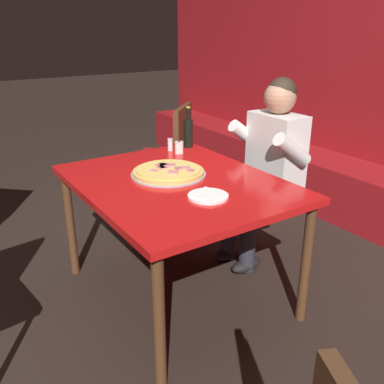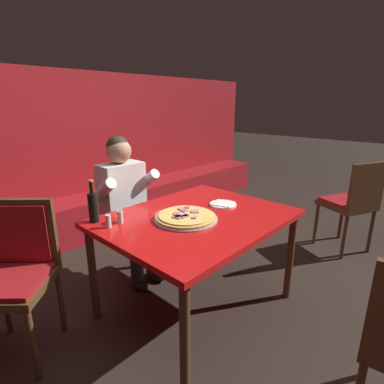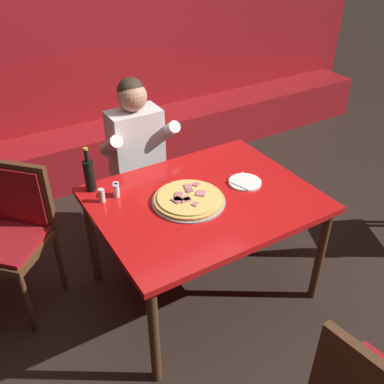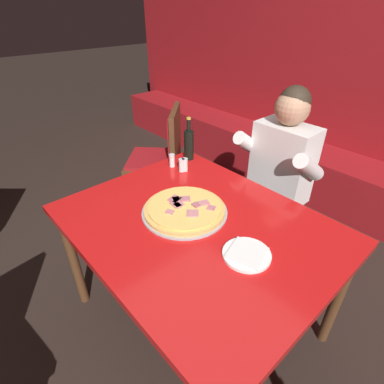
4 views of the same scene
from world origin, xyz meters
name	(u,v)px [view 2 (image 2 of 4)]	position (x,y,z in m)	size (l,w,h in m)	color
ground_plane	(196,306)	(0.00, 0.00, 0.00)	(24.00, 24.00, 0.00)	black
booth_wall_panel	(59,155)	(0.00, 2.18, 0.95)	(6.80, 0.16, 1.90)	maroon
booth_bench	(79,219)	(0.00, 1.86, 0.23)	(6.46, 0.48, 0.46)	maroon
main_dining_table	(197,225)	(0.00, 0.00, 0.69)	(1.32, 1.04, 0.76)	#4C2D19
pizza	(186,217)	(-0.11, 0.01, 0.78)	(0.44, 0.44, 0.05)	#9E9EA3
plate_white_paper	(223,204)	(0.31, 0.00, 0.77)	(0.21, 0.21, 0.02)	white
beer_bottle	(93,206)	(-0.56, 0.44, 0.87)	(0.07, 0.07, 0.29)	black
shaker_oregano	(120,218)	(-0.45, 0.28, 0.80)	(0.04, 0.04, 0.09)	silver
shaker_parmesan	(120,217)	(-0.44, 0.30, 0.80)	(0.04, 0.04, 0.09)	silver
shaker_red_pepper_flakes	(108,222)	(-0.54, 0.28, 0.80)	(0.04, 0.04, 0.09)	silver
diner_seated_blue_shirt	(128,202)	(-0.07, 0.75, 0.71)	(0.53, 0.53, 1.27)	black
dining_chair_far_right	(354,199)	(1.79, -0.56, 0.59)	(0.58, 0.58, 0.99)	#4C2D19
dining_chair_side_aisle	(15,266)	(-1.04, 0.56, 0.58)	(0.62, 0.62, 0.97)	#4C2D19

